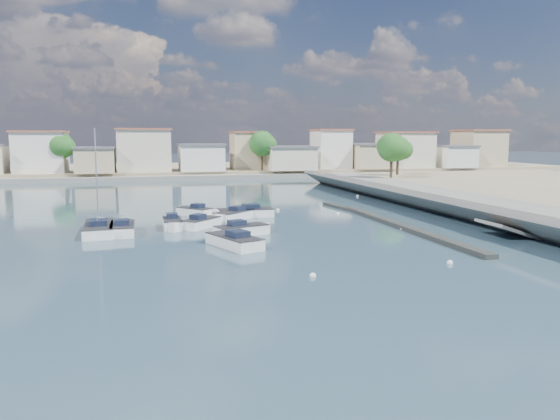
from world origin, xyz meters
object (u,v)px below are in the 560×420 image
(motorboat_d, at_px, (233,216))
(motorboat_e, at_px, (122,229))
(motorboat_a, at_px, (232,241))
(motorboat_b, at_px, (202,223))
(motorboat_h, at_px, (244,230))
(motorboat_f, at_px, (194,212))
(motorboat_g, at_px, (173,224))
(sailboat, at_px, (99,228))
(motorboat_c, at_px, (242,213))

(motorboat_d, distance_m, motorboat_e, 11.47)
(motorboat_a, relative_size, motorboat_b, 1.41)
(motorboat_e, relative_size, motorboat_h, 1.10)
(motorboat_a, xyz_separation_m, motorboat_d, (2.11, 12.87, -0.00))
(motorboat_f, height_order, motorboat_g, same)
(motorboat_e, bearing_deg, motorboat_g, 18.65)
(motorboat_f, bearing_deg, sailboat, -135.70)
(motorboat_h, bearing_deg, motorboat_e, 161.79)
(motorboat_a, relative_size, motorboat_c, 0.93)
(motorboat_b, distance_m, motorboat_g, 2.62)
(motorboat_c, xyz_separation_m, motorboat_d, (-1.27, -1.79, -0.00))
(motorboat_f, relative_size, motorboat_h, 0.82)
(motorboat_g, relative_size, motorboat_h, 0.91)
(motorboat_b, bearing_deg, motorboat_h, -56.97)
(motorboat_f, bearing_deg, motorboat_b, -89.30)
(motorboat_c, bearing_deg, motorboat_f, 155.22)
(motorboat_a, distance_m, motorboat_e, 11.20)
(motorboat_c, bearing_deg, motorboat_e, -148.82)
(motorboat_d, distance_m, motorboat_h, 8.42)
(motorboat_b, height_order, sailboat, sailboat)
(motorboat_c, relative_size, motorboat_f, 1.53)
(motorboat_c, relative_size, motorboat_e, 1.15)
(motorboat_b, bearing_deg, motorboat_g, 178.38)
(motorboat_b, relative_size, motorboat_h, 0.83)
(motorboat_b, distance_m, motorboat_d, 5.10)
(motorboat_f, height_order, motorboat_h, same)
(motorboat_d, relative_size, sailboat, 0.51)
(motorboat_d, bearing_deg, motorboat_c, 54.66)
(motorboat_f, bearing_deg, motorboat_a, -85.36)
(motorboat_c, bearing_deg, motorboat_b, -129.67)
(motorboat_a, bearing_deg, motorboat_g, 113.11)
(motorboat_b, bearing_deg, motorboat_c, 50.33)
(motorboat_a, relative_size, motorboat_d, 1.26)
(motorboat_b, relative_size, motorboat_e, 0.76)
(motorboat_a, bearing_deg, motorboat_e, 136.53)
(motorboat_a, distance_m, motorboat_g, 9.93)
(motorboat_e, bearing_deg, motorboat_d, 26.81)
(motorboat_f, height_order, sailboat, sailboat)
(motorboat_g, height_order, sailboat, sailboat)
(motorboat_f, xyz_separation_m, sailboat, (-8.69, -8.48, 0.03))
(motorboat_c, relative_size, motorboat_g, 1.38)
(motorboat_a, distance_m, motorboat_b, 9.14)
(motorboat_c, bearing_deg, motorboat_a, -102.97)
(motorboat_a, xyz_separation_m, motorboat_e, (-8.12, 7.70, -0.00))
(motorboat_b, xyz_separation_m, motorboat_c, (4.65, 5.61, 0.00))
(motorboat_d, xyz_separation_m, motorboat_g, (-6.01, -3.74, 0.00))
(motorboat_b, height_order, motorboat_h, same)
(motorboat_e, relative_size, motorboat_f, 1.33)
(motorboat_f, distance_m, motorboat_g, 8.13)
(sailboat, bearing_deg, motorboat_e, -19.18)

